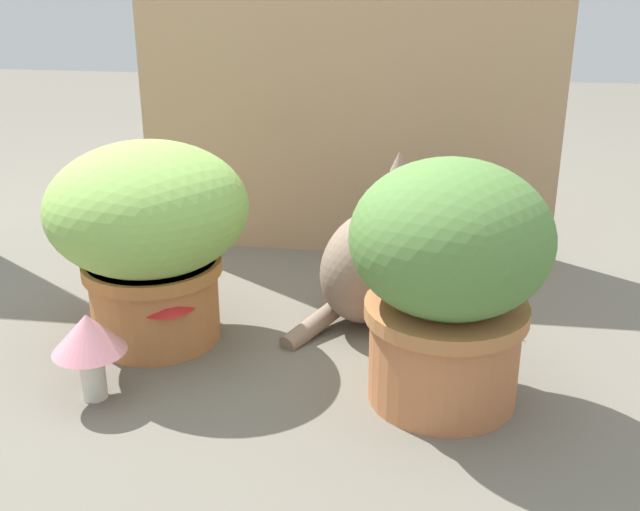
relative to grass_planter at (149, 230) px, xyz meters
name	(u,v)px	position (x,y,z in m)	size (l,w,h in m)	color
ground_plane	(256,360)	(0.20, -0.06, -0.21)	(6.00, 6.00, 0.00)	#656055
cardboard_backdrop	(347,99)	(0.30, 0.49, 0.15)	(0.94, 0.03, 0.72)	tan
grass_planter	(149,230)	(0.00, 0.00, 0.00)	(0.35, 0.35, 0.37)	#B26F3E
leafy_planter	(449,274)	(0.52, -0.14, 0.00)	(0.31, 0.31, 0.39)	#B97044
cat	(381,257)	(0.40, 0.15, -0.09)	(0.30, 0.33, 0.32)	#856F5D
mushroom_ornament_red	(166,305)	(0.04, -0.07, -0.11)	(0.10, 0.10, 0.14)	silver
mushroom_ornament_pink	(88,339)	(-0.03, -0.22, -0.10)	(0.12, 0.12, 0.15)	silver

